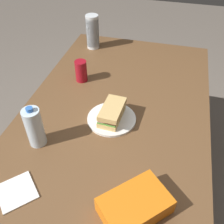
# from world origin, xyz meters

# --- Properties ---
(ground_plane) EXTENTS (8.00, 8.00, 0.00)m
(ground_plane) POSITION_xyz_m (0.00, 0.00, 0.00)
(ground_plane) COLOR #70665B
(dining_table) EXTENTS (1.71, 0.92, 0.76)m
(dining_table) POSITION_xyz_m (0.00, 0.00, 0.67)
(dining_table) COLOR brown
(dining_table) RESTS_ON ground_plane
(paper_plate) EXTENTS (0.23, 0.23, 0.01)m
(paper_plate) POSITION_xyz_m (-0.01, 0.00, 0.77)
(paper_plate) COLOR white
(paper_plate) RESTS_ON dining_table
(sandwich) EXTENTS (0.19, 0.10, 0.08)m
(sandwich) POSITION_xyz_m (-0.01, 0.00, 0.81)
(sandwich) COLOR #DBB26B
(sandwich) RESTS_ON paper_plate
(soda_can_red) EXTENTS (0.07, 0.07, 0.12)m
(soda_can_red) POSITION_xyz_m (-0.29, -0.25, 0.82)
(soda_can_red) COLOR maroon
(soda_can_red) RESTS_ON dining_table
(chip_bag) EXTENTS (0.27, 0.27, 0.07)m
(chip_bag) POSITION_xyz_m (0.41, 0.19, 0.79)
(chip_bag) COLOR orange
(chip_bag) RESTS_ON dining_table
(water_bottle_tall) EXTENTS (0.07, 0.07, 0.20)m
(water_bottle_tall) POSITION_xyz_m (0.20, -0.27, 0.85)
(water_bottle_tall) COLOR silver
(water_bottle_tall) RESTS_ON dining_table
(plastic_cup_stack) EXTENTS (0.08, 0.08, 0.22)m
(plastic_cup_stack) POSITION_xyz_m (-0.68, -0.30, 0.87)
(plastic_cup_stack) COLOR silver
(plastic_cup_stack) RESTS_ON dining_table
(paper_napkin) EXTENTS (0.18, 0.18, 0.01)m
(paper_napkin) POSITION_xyz_m (0.45, -0.24, 0.76)
(paper_napkin) COLOR white
(paper_napkin) RESTS_ON dining_table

